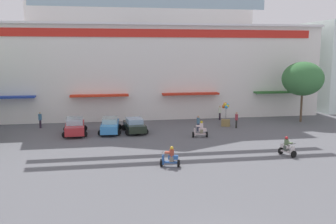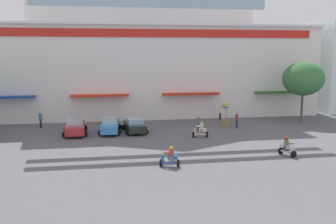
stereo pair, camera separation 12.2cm
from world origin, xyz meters
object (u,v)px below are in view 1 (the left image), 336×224
Objects in this scene: scooter_rider_0 at (200,130)px; scooter_rider_1 at (287,148)px; parked_car_1 at (110,125)px; pedestrian_2 at (198,122)px; parked_car_0 at (75,126)px; pedestrian_1 at (220,112)px; balloon_vendor_cart at (226,115)px; pedestrian_3 at (236,119)px; plaza_tree_1 at (303,79)px; scooter_rider_2 at (170,158)px; parked_car_2 at (134,125)px; pedestrian_0 at (40,119)px.

scooter_rider_0 is 8.88m from scooter_rider_1.
parked_car_1 is 2.91× the size of pedestrian_2.
pedestrian_1 reaches higher than parked_car_0.
pedestrian_2 is 4.05m from balloon_vendor_cart.
plaza_tree_1 is at bearing 14.95° from pedestrian_3.
parked_car_1 is at bearing 175.96° from pedestrian_2.
plaza_tree_1 is at bearing 39.09° from scooter_rider_2.
parked_car_2 is 10.08m from balloon_vendor_cart.
plaza_tree_1 is 9.69m from pedestrian_3.
parked_car_0 is 15.81m from balloon_vendor_cart.
scooter_rider_2 is at bearing -58.15° from parked_car_0.
parked_car_0 is at bearing -174.07° from plaza_tree_1.
scooter_rider_0 is 9.65m from scooter_rider_2.
scooter_rider_2 is at bearing -117.00° from scooter_rider_0.
plaza_tree_1 is 15.20m from scooter_rider_0.
pedestrian_2 is (4.87, 11.37, 0.29)m from scooter_rider_2.
scooter_rider_2 is (3.95, -12.00, -0.16)m from parked_car_1.
parked_car_1 is at bearing -26.75° from pedestrian_0.
scooter_rider_1 is (5.02, -7.32, -0.02)m from scooter_rider_0.
parked_car_0 is 1.78× the size of balloon_vendor_cart.
parked_car_1 is 12.42m from balloon_vendor_cart.
plaza_tree_1 reaches higher than parked_car_1.
plaza_tree_1 reaches higher than scooter_rider_1.
pedestrian_3 reaches higher than scooter_rider_0.
pedestrian_2 is at bearing -3.65° from parked_car_2.
scooter_rider_1 is (10.96, -10.51, -0.10)m from parked_car_2.
parked_car_2 is 6.44m from pedestrian_2.
parked_car_1 is 13.86m from pedestrian_1.
pedestrian_1 is (4.55, 8.52, 0.32)m from scooter_rider_0.
pedestrian_2 is (16.04, -4.26, -0.07)m from pedestrian_0.
plaza_tree_1 reaches higher than pedestrian_2.
parked_car_1 is at bearing -158.31° from pedestrian_1.
parked_car_2 is at bearing -172.23° from plaza_tree_1.
pedestrian_0 reaches higher than scooter_rider_0.
pedestrian_1 reaches higher than scooter_rider_0.
plaza_tree_1 is 1.50× the size of parked_car_1.
parked_car_1 is at bearing 108.23° from scooter_rider_2.
pedestrian_3 is (-8.56, -2.29, -3.93)m from plaza_tree_1.
balloon_vendor_cart is at bearing 8.80° from parked_car_2.
plaza_tree_1 is at bearing -2.41° from pedestrian_0.
scooter_rider_2 is at bearing -82.47° from parked_car_2.
pedestrian_1 reaches higher than scooter_rider_1.
scooter_rider_1 is at bearing -38.76° from parked_car_1.
balloon_vendor_cart is (8.39, 13.32, 0.61)m from scooter_rider_2.
pedestrian_0 is 20.66m from pedestrian_3.
pedestrian_3 is (20.36, -3.50, 0.04)m from pedestrian_0.
balloon_vendor_cart is (15.73, 1.51, 0.41)m from parked_car_0.
scooter_rider_1 is at bearing -65.81° from pedestrian_2.
parked_car_0 is at bearing -174.50° from balloon_vendor_cart.
parked_car_2 is at bearing -21.84° from pedestrian_0.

